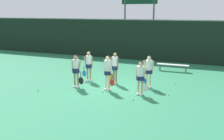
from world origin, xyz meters
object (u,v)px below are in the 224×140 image
at_px(player_2, 141,75).
at_px(tennis_ball_6, 38,90).
at_px(player_3, 89,64).
at_px(tennis_ball_5, 175,84).
at_px(tennis_ball_4, 149,99).
at_px(tennis_ball_3, 168,95).
at_px(player_5, 149,69).
at_px(bench_courtside, 173,65).
at_px(player_1, 108,70).
at_px(tennis_ball_0, 133,100).
at_px(player_4, 115,66).
at_px(tennis_ball_1, 93,79).
at_px(scoreboard, 139,5).
at_px(tennis_ball_2, 103,92).
at_px(player_0, 76,68).

bearing_deg(player_2, tennis_ball_6, -155.74).
relative_size(player_2, player_3, 0.96).
bearing_deg(tennis_ball_5, tennis_ball_4, -102.18).
bearing_deg(tennis_ball_5, tennis_ball_3, -88.88).
height_order(player_5, tennis_ball_3, player_5).
distance_m(bench_courtside, player_1, 6.26).
bearing_deg(tennis_ball_4, bench_courtside, 90.39).
relative_size(tennis_ball_0, tennis_ball_6, 1.04).
bearing_deg(player_3, tennis_ball_0, -43.29).
xyz_separation_m(player_3, player_4, (1.62, 0.07, 0.00)).
bearing_deg(tennis_ball_1, tennis_ball_5, 9.33).
bearing_deg(tennis_ball_3, tennis_ball_0, -134.85).
distance_m(player_2, player_5, 1.36).
bearing_deg(bench_courtside, player_3, -133.21).
relative_size(scoreboard, tennis_ball_4, 89.01).
height_order(player_5, tennis_ball_2, player_5).
distance_m(player_0, tennis_ball_1, 2.15).
xyz_separation_m(player_1, player_4, (-0.15, 1.33, -0.04)).
xyz_separation_m(player_3, player_5, (3.58, 0.02, -0.00)).
distance_m(bench_courtside, player_3, 6.12).
distance_m(player_5, tennis_ball_0, 2.48).
height_order(bench_courtside, player_0, player_0).
xyz_separation_m(bench_courtside, player_2, (-0.53, -5.86, 0.58)).
relative_size(player_3, tennis_ball_3, 25.11).
xyz_separation_m(tennis_ball_5, tennis_ball_6, (-6.31, -4.00, 0.00)).
relative_size(scoreboard, player_4, 3.34).
bearing_deg(bench_courtside, tennis_ball_3, -83.03).
xyz_separation_m(tennis_ball_2, tennis_ball_6, (-3.19, -1.06, -0.00)).
height_order(player_1, tennis_ball_2, player_1).
bearing_deg(player_5, tennis_ball_4, -78.66).
relative_size(player_0, player_5, 1.03).
relative_size(tennis_ball_0, tennis_ball_4, 1.07).
distance_m(player_3, tennis_ball_6, 3.30).
bearing_deg(tennis_ball_1, tennis_ball_4, -30.40).
height_order(player_2, tennis_ball_0, player_2).
xyz_separation_m(player_1, tennis_ball_2, (-0.08, -0.44, -1.04)).
relative_size(player_5, tennis_ball_3, 24.98).
distance_m(player_3, tennis_ball_1, 1.10).
xyz_separation_m(player_5, tennis_ball_2, (-1.88, -1.72, -0.99)).
height_order(scoreboard, player_3, scoreboard).
distance_m(player_4, tennis_ball_0, 3.15).
distance_m(tennis_ball_0, tennis_ball_1, 4.38).
relative_size(player_5, tennis_ball_0, 24.30).
height_order(scoreboard, tennis_ball_6, scoreboard).
xyz_separation_m(player_0, player_1, (1.77, 0.16, 0.01)).
height_order(player_4, tennis_ball_0, player_4).
distance_m(tennis_ball_0, tennis_ball_3, 1.92).
height_order(bench_courtside, player_3, player_3).
relative_size(player_3, tennis_ball_1, 26.93).
height_order(tennis_ball_0, tennis_ball_2, same).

